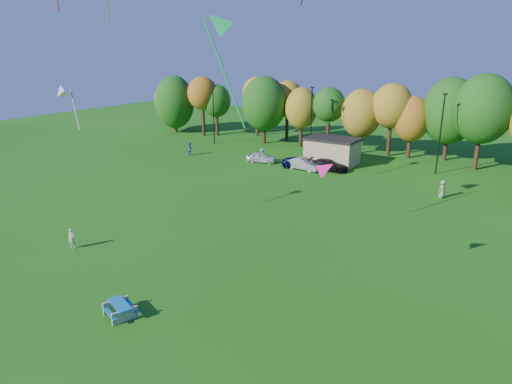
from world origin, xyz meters
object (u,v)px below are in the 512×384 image
Objects in this scene: picnic_table at (120,309)px; kite_flyer at (72,239)px; car_a at (262,157)px; car_c at (301,163)px; car_b at (304,164)px; car_d at (328,165)px.

kite_flyer is (-9.69, 4.09, 0.31)m from picnic_table.
car_a reaches higher than car_c.
kite_flyer is at bearing 162.43° from car_c.
car_b is 0.87m from car_c.
car_a is at bearing 79.61° from kite_flyer.
kite_flyer is 0.40× the size of car_a.
kite_flyer is 29.13m from car_b.
picnic_table is 35.41m from car_a.
kite_flyer is at bearing 159.49° from car_d.
picnic_table is 34.18m from car_c.
car_c reaches higher than picnic_table.
kite_flyer is 0.33× the size of car_c.
kite_flyer is 0.36× the size of car_b.
kite_flyer is at bearing 169.08° from car_a.
car_b reaches higher than car_a.
car_c is at bearing 68.95° from kite_flyer.
car_d reaches higher than car_a.
car_a is (-2.26, 29.25, -0.11)m from kite_flyer.
car_a is 5.49m from car_c.
car_b is at bearing -144.23° from car_c.
car_b reaches higher than car_c.
car_c is at bearing 120.96° from picnic_table.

